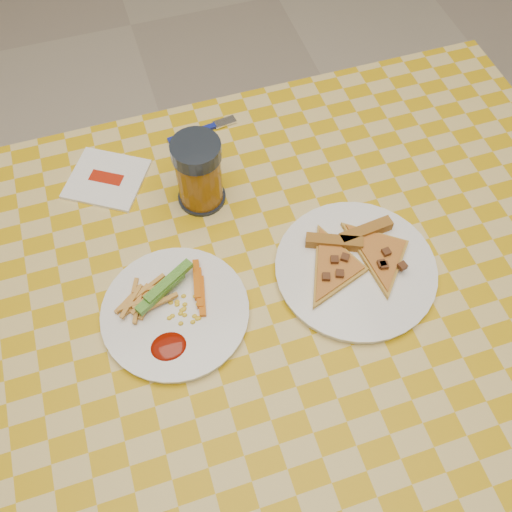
% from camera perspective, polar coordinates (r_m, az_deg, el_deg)
% --- Properties ---
extents(ground, '(8.00, 8.00, 0.00)m').
position_cam_1_polar(ground, '(1.63, 0.19, -15.81)').
color(ground, beige).
rests_on(ground, ground).
extents(table, '(1.28, 0.88, 0.76)m').
position_cam_1_polar(table, '(0.99, 0.31, -5.12)').
color(table, silver).
rests_on(table, ground).
extents(plate_left, '(0.30, 0.30, 0.01)m').
position_cam_1_polar(plate_left, '(0.91, -8.05, -5.66)').
color(plate_left, white).
rests_on(plate_left, table).
extents(plate_right, '(0.29, 0.29, 0.01)m').
position_cam_1_polar(plate_right, '(0.95, 9.90, -1.34)').
color(plate_right, white).
rests_on(plate_right, table).
extents(fries_veggies, '(0.17, 0.15, 0.04)m').
position_cam_1_polar(fries_veggies, '(0.90, -8.92, -4.55)').
color(fries_veggies, '#ECAC4B').
rests_on(fries_veggies, plate_left).
extents(pizza_slices, '(0.24, 0.21, 0.02)m').
position_cam_1_polar(pizza_slices, '(0.95, 9.90, -0.16)').
color(pizza_slices, gold).
rests_on(pizza_slices, plate_right).
extents(drink_glass, '(0.09, 0.09, 0.14)m').
position_cam_1_polar(drink_glass, '(0.98, -5.74, 8.21)').
color(drink_glass, black).
rests_on(drink_glass, table).
extents(napkin, '(0.18, 0.17, 0.01)m').
position_cam_1_polar(napkin, '(1.09, -14.71, 7.48)').
color(napkin, white).
rests_on(napkin, table).
extents(fork, '(0.14, 0.03, 0.01)m').
position_cam_1_polar(fork, '(1.14, -5.33, 12.50)').
color(fork, navy).
rests_on(fork, table).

